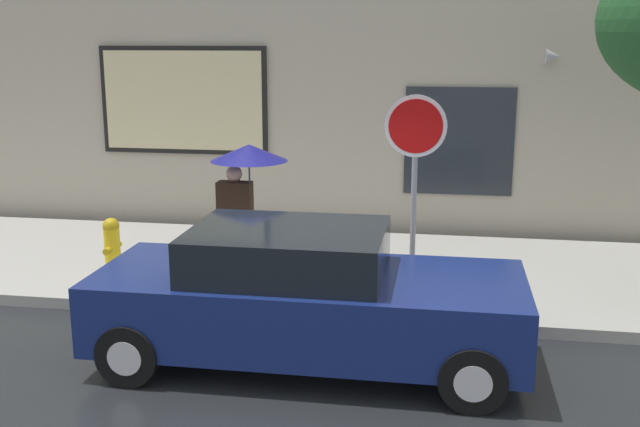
% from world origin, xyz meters
% --- Properties ---
extents(ground_plane, '(60.00, 60.00, 0.00)m').
position_xyz_m(ground_plane, '(0.00, 0.00, 0.00)').
color(ground_plane, black).
extents(sidewalk, '(20.00, 4.00, 0.15)m').
position_xyz_m(sidewalk, '(0.00, 3.00, 0.07)').
color(sidewalk, '#A3A099').
rests_on(sidewalk, ground).
extents(building_facade, '(20.00, 0.67, 7.00)m').
position_xyz_m(building_facade, '(-0.02, 5.50, 3.49)').
color(building_facade, '#B2A893').
rests_on(building_facade, ground).
extents(parked_car, '(4.46, 1.85, 1.47)m').
position_xyz_m(parked_car, '(-0.04, -0.06, 0.72)').
color(parked_car, navy).
rests_on(parked_car, ground).
extents(fire_hydrant, '(0.30, 0.44, 0.81)m').
position_xyz_m(fire_hydrant, '(-3.17, 2.06, 0.55)').
color(fire_hydrant, yellow).
rests_on(fire_hydrant, sidewalk).
extents(pedestrian_with_umbrella, '(1.02, 1.02, 1.87)m').
position_xyz_m(pedestrian_with_umbrella, '(-1.26, 2.13, 1.65)').
color(pedestrian_with_umbrella, black).
rests_on(pedestrian_with_umbrella, sidewalk).
extents(stop_sign, '(0.76, 0.10, 2.57)m').
position_xyz_m(stop_sign, '(0.99, 1.79, 1.97)').
color(stop_sign, gray).
rests_on(stop_sign, sidewalk).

